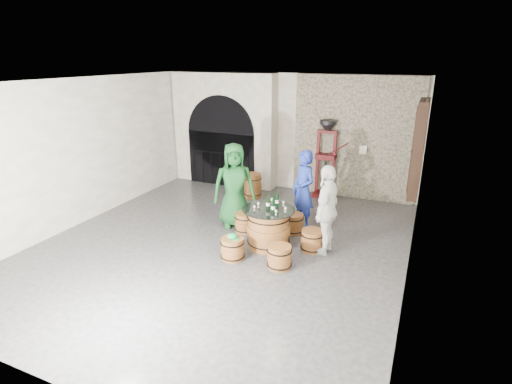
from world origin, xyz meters
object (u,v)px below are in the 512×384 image
at_px(wine_bottle_left, 268,203).
at_px(corking_press, 326,153).
at_px(barrel_stool_near_right, 279,257).
at_px(person_green, 234,185).
at_px(barrel_stool_right, 312,240).
at_px(person_white, 327,210).
at_px(person_blue, 303,190).
at_px(side_barrel, 253,185).
at_px(barrel_stool_far, 293,223).
at_px(barrel_stool_near_left, 232,249).
at_px(barrel_stool_left, 245,222).
at_px(wine_bottle_center, 273,206).
at_px(barrel_table, 269,228).
at_px(wine_bottle_right, 277,200).

bearing_deg(wine_bottle_left, corking_press, 85.37).
bearing_deg(barrel_stool_near_right, wine_bottle_left, 125.99).
distance_m(person_green, corking_press, 3.03).
bearing_deg(barrel_stool_right, person_white, 12.13).
bearing_deg(person_blue, side_barrel, -177.92).
bearing_deg(person_white, barrel_stool_far, -121.07).
bearing_deg(side_barrel, barrel_stool_right, -45.58).
bearing_deg(barrel_stool_near_left, person_blue, 68.59).
bearing_deg(barrel_stool_right, barrel_stool_near_right, -111.37).
height_order(wine_bottle_left, corking_press, corking_press).
distance_m(barrel_stool_left, barrel_stool_near_right, 1.70).
xyz_separation_m(wine_bottle_left, wine_bottle_center, (0.16, -0.13, 0.00)).
bearing_deg(barrel_stool_near_right, barrel_stool_near_left, -177.02).
height_order(barrel_table, corking_press, corking_press).
bearing_deg(barrel_stool_far, corking_press, 89.48).
distance_m(wine_bottle_left, wine_bottle_right, 0.23).
bearing_deg(barrel_table, person_white, 12.13).
height_order(barrel_stool_right, barrel_stool_near_left, same).
bearing_deg(person_green, person_white, -44.64).
relative_size(barrel_stool_near_right, barrel_stool_near_left, 1.00).
distance_m(barrel_stool_right, wine_bottle_right, 1.05).
distance_m(wine_bottle_right, corking_press, 3.19).
bearing_deg(wine_bottle_center, person_blue, 81.66).
relative_size(barrel_stool_far, wine_bottle_right, 1.41).
bearing_deg(barrel_stool_left, side_barrel, 109.81).
bearing_deg(side_barrel, barrel_stool_near_right, -58.72).
height_order(barrel_stool_left, barrel_stool_near_right, same).
relative_size(barrel_table, corking_press, 0.50).
distance_m(barrel_stool_left, person_blue, 1.45).
relative_size(person_white, wine_bottle_center, 5.39).
bearing_deg(barrel_stool_far, wine_bottle_left, -106.75).
distance_m(barrel_stool_right, corking_press, 3.41).
bearing_deg(barrel_table, barrel_stool_right, 12.13).
xyz_separation_m(barrel_stool_left, barrel_stool_near_right, (1.23, -1.17, 0.00)).
distance_m(barrel_table, barrel_stool_far, 0.89).
bearing_deg(side_barrel, person_blue, -37.37).
height_order(barrel_stool_near_left, person_green, person_green).
xyz_separation_m(barrel_stool_near_left, person_blue, (0.76, 1.93, 0.67)).
relative_size(person_white, wine_bottle_left, 5.39).
xyz_separation_m(barrel_stool_right, person_white, (0.24, 0.05, 0.67)).
distance_m(person_blue, corking_press, 2.24).
xyz_separation_m(barrel_table, person_green, (-1.09, 0.69, 0.54)).
xyz_separation_m(barrel_stool_left, barrel_stool_right, (1.58, -0.28, 0.00)).
distance_m(person_white, wine_bottle_left, 1.13).
relative_size(barrel_stool_right, corking_press, 0.22).
distance_m(barrel_table, wine_bottle_left, 0.54).
height_order(barrel_stool_left, wine_bottle_center, wine_bottle_center).
relative_size(person_blue, person_white, 1.00).
height_order(barrel_table, barrel_stool_near_left, barrel_table).
bearing_deg(barrel_stool_far, person_white, -35.12).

